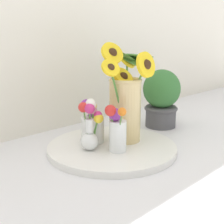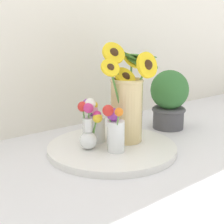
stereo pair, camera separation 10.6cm
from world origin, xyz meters
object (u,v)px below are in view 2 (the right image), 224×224
at_px(serving_tray, 112,148).
at_px(potted_plant, 169,98).
at_px(mason_jar_sunflowers, 127,99).
at_px(vase_bulb_right, 89,126).
at_px(vase_small_back, 93,125).
at_px(vase_small_center, 115,129).

bearing_deg(serving_tray, potted_plant, 9.50).
xyz_separation_m(mason_jar_sunflowers, potted_plant, (0.29, 0.05, -0.04)).
distance_m(serving_tray, vase_bulb_right, 0.12).
distance_m(vase_small_back, potted_plant, 0.39).
relative_size(vase_small_back, potted_plant, 0.61).
xyz_separation_m(vase_bulb_right, vase_small_back, (0.06, 0.06, -0.02)).
relative_size(serving_tray, mason_jar_sunflowers, 1.26).
bearing_deg(vase_bulb_right, mason_jar_sunflowers, -4.73).
bearing_deg(vase_small_center, mason_jar_sunflowers, 29.91).
distance_m(vase_small_center, potted_plant, 0.41).
bearing_deg(vase_small_back, vase_bulb_right, -135.52).
bearing_deg(vase_small_back, mason_jar_sunflowers, -34.68).
relative_size(serving_tray, vase_bulb_right, 2.63).
height_order(vase_small_back, potted_plant, potted_plant).
bearing_deg(mason_jar_sunflowers, vase_bulb_right, 175.27).
bearing_deg(vase_small_center, serving_tray, 59.44).
xyz_separation_m(vase_small_center, potted_plant, (0.40, 0.12, 0.03)).
bearing_deg(potted_plant, serving_tray, -170.50).
relative_size(serving_tray, vase_small_center, 2.82).
xyz_separation_m(serving_tray, mason_jar_sunflowers, (0.08, 0.01, 0.16)).
height_order(mason_jar_sunflowers, vase_small_center, mason_jar_sunflowers).
relative_size(serving_tray, vase_small_back, 2.93).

